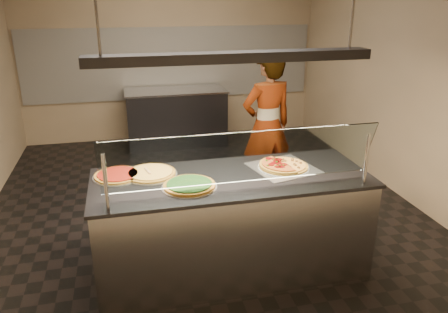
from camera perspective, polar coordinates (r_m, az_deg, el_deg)
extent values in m
cube|color=black|center=(5.23, -2.48, -7.17)|extent=(5.00, 6.00, 0.02)
cube|color=tan|center=(7.66, -7.00, 13.51)|extent=(5.00, 0.02, 3.00)
cube|color=tan|center=(1.98, 13.55, -7.80)|extent=(5.00, 0.02, 3.00)
cube|color=tan|center=(5.72, 23.18, 9.67)|extent=(0.02, 6.00, 3.00)
cube|color=silver|center=(7.66, -6.91, 12.00)|extent=(4.90, 0.02, 1.20)
cube|color=#B7B7BC|center=(4.00, 0.98, -8.96)|extent=(2.37, 0.90, 0.90)
cube|color=#2C2C30|center=(3.79, 1.03, -2.84)|extent=(2.41, 0.94, 0.03)
cylinder|color=#B7B7BC|center=(3.24, -15.19, -3.32)|extent=(0.03, 0.03, 0.44)
cylinder|color=#B7B7BC|center=(3.75, 18.12, -0.34)|extent=(0.03, 0.03, 0.44)
cube|color=white|center=(3.37, 2.47, -0.16)|extent=(2.17, 0.18, 0.47)
cube|color=silver|center=(4.01, 7.72, -1.44)|extent=(0.64, 0.64, 0.01)
cylinder|color=silver|center=(4.00, 7.73, -1.35)|extent=(0.47, 0.47, 0.01)
cylinder|color=#520404|center=(4.06, 7.17, -0.28)|extent=(0.06, 0.06, 0.01)
cylinder|color=#520404|center=(4.06, 6.63, -0.25)|extent=(0.06, 0.06, 0.01)
cylinder|color=#520404|center=(4.07, 5.83, -0.21)|extent=(0.06, 0.06, 0.01)
cylinder|color=#520404|center=(4.01, 6.81, -0.58)|extent=(0.06, 0.06, 0.01)
cylinder|color=#520404|center=(3.99, 7.07, -0.67)|extent=(0.06, 0.06, 0.01)
cylinder|color=#520404|center=(3.97, 6.52, -0.78)|extent=(0.06, 0.06, 0.01)
cylinder|color=#520404|center=(3.93, 6.14, -0.99)|extent=(0.06, 0.06, 0.01)
cylinder|color=#520404|center=(3.95, 7.19, -0.90)|extent=(0.06, 0.06, 0.01)
cylinder|color=#520404|center=(3.89, 7.00, -1.25)|extent=(0.06, 0.06, 0.01)
cylinder|color=#520404|center=(3.89, 7.52, -1.27)|extent=(0.06, 0.06, 0.01)
cylinder|color=#520404|center=(3.94, 7.85, -0.98)|extent=(0.06, 0.06, 0.01)
cube|color=#19590F|center=(4.07, 6.85, -0.19)|extent=(0.02, 0.01, 0.01)
cube|color=#19590F|center=(4.04, 6.46, -0.33)|extent=(0.02, 0.02, 0.01)
cube|color=#19590F|center=(4.01, 5.54, -0.46)|extent=(0.02, 0.01, 0.01)
cube|color=#19590F|center=(3.98, 6.86, -0.66)|extent=(0.02, 0.02, 0.01)
cube|color=#19590F|center=(3.90, 5.70, -1.12)|extent=(0.02, 0.01, 0.01)
cube|color=#19590F|center=(3.90, 6.83, -1.16)|extent=(0.02, 0.02, 0.01)
cube|color=#19590F|center=(3.91, 7.26, -1.08)|extent=(0.02, 0.02, 0.01)
cube|color=#19590F|center=(3.92, 7.75, -1.06)|extent=(0.02, 0.02, 0.01)
sphere|color=#513014|center=(3.94, 8.57, -1.33)|extent=(0.03, 0.03, 0.03)
sphere|color=#513014|center=(3.97, 8.27, -1.15)|extent=(0.03, 0.03, 0.03)
sphere|color=#513014|center=(3.94, 9.70, -1.42)|extent=(0.03, 0.03, 0.03)
sphere|color=#513014|center=(3.99, 9.29, -1.10)|extent=(0.03, 0.03, 0.03)
sphere|color=#513014|center=(4.01, 9.18, -0.98)|extent=(0.03, 0.03, 0.03)
sphere|color=#513014|center=(4.05, 9.94, -0.81)|extent=(0.03, 0.03, 0.03)
sphere|color=#513014|center=(4.08, 9.45, -0.60)|extent=(0.03, 0.03, 0.03)
sphere|color=#513014|center=(4.09, 8.90, -0.50)|extent=(0.03, 0.03, 0.03)
sphere|color=#513014|center=(4.12, 8.91, -0.34)|extent=(0.03, 0.03, 0.03)
sphere|color=#513014|center=(4.07, 7.95, -0.56)|extent=(0.03, 0.03, 0.03)
sphere|color=#513014|center=(4.11, 7.69, -0.35)|extent=(0.03, 0.03, 0.03)
sphere|color=#513014|center=(4.06, 7.58, -0.61)|extent=(0.03, 0.03, 0.03)
cylinder|color=silver|center=(3.60, -4.55, -3.93)|extent=(0.46, 0.46, 0.01)
cylinder|color=brown|center=(3.60, -4.56, -3.74)|extent=(0.43, 0.43, 0.02)
cylinder|color=black|center=(3.59, -4.57, -3.53)|extent=(0.37, 0.37, 0.01)
cylinder|color=silver|center=(3.89, -9.57, -2.27)|extent=(0.47, 0.47, 0.01)
cylinder|color=brown|center=(3.88, -9.58, -2.12)|extent=(0.44, 0.44, 0.02)
cylinder|color=#E0BC54|center=(3.88, -9.60, -1.95)|extent=(0.38, 0.38, 0.01)
cylinder|color=silver|center=(3.90, -13.70, -2.49)|extent=(0.43, 0.43, 0.01)
cylinder|color=brown|center=(3.90, -13.72, -2.34)|extent=(0.40, 0.40, 0.02)
cylinder|color=maroon|center=(3.89, -13.73, -2.17)|extent=(0.35, 0.35, 0.01)
cube|color=#B7B7BC|center=(3.81, -8.14, -2.22)|extent=(0.15, 0.14, 0.00)
cylinder|color=tan|center=(3.88, -9.96, -1.87)|extent=(0.06, 0.14, 0.02)
cube|color=#2C2C30|center=(7.42, -6.24, 5.03)|extent=(1.62, 0.70, 0.90)
cube|color=#B7B7BC|center=(7.31, -6.38, 8.54)|extent=(1.66, 0.74, 0.03)
imported|color=#36303E|center=(5.34, 5.63, 3.97)|extent=(0.74, 0.56, 1.81)
cube|color=#2C2C30|center=(3.51, 1.14, 12.84)|extent=(2.30, 0.18, 0.08)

